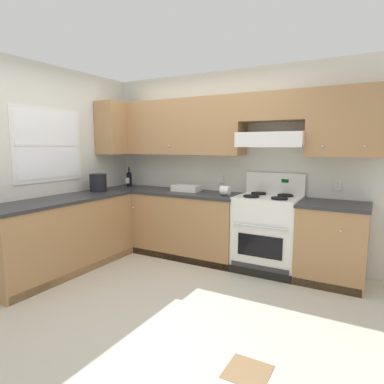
% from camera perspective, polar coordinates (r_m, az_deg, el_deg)
% --- Properties ---
extents(ground_plane, '(7.04, 7.04, 0.00)m').
position_cam_1_polar(ground_plane, '(3.75, -7.96, -16.44)').
color(ground_plane, beige).
extents(floor_accent_tile, '(0.30, 0.30, 0.01)m').
position_cam_1_polar(floor_accent_tile, '(2.63, 9.50, -28.00)').
color(floor_accent_tile, olive).
rests_on(floor_accent_tile, ground_plane).
extents(wall_back, '(4.68, 0.57, 2.55)m').
position_cam_1_polar(wall_back, '(4.56, 7.56, 7.04)').
color(wall_back, silver).
rests_on(wall_back, ground_plane).
extents(wall_left, '(0.47, 4.00, 2.55)m').
position_cam_1_polar(wall_left, '(4.71, -22.21, 4.90)').
color(wall_left, silver).
rests_on(wall_left, ground_plane).
extents(counter_back_run, '(3.60, 0.65, 0.91)m').
position_cam_1_polar(counter_back_run, '(4.57, 2.20, -5.93)').
color(counter_back_run, '#A87A4C').
rests_on(counter_back_run, ground_plane).
extents(counter_left_run, '(0.63, 1.91, 0.91)m').
position_cam_1_polar(counter_left_run, '(4.43, -21.13, -6.90)').
color(counter_left_run, '#A87A4C').
rests_on(counter_left_run, ground_plane).
extents(stove, '(0.76, 0.62, 1.20)m').
position_cam_1_polar(stove, '(4.26, 12.76, -6.76)').
color(stove, white).
rests_on(stove, ground_plane).
extents(wine_bottle, '(0.08, 0.08, 0.32)m').
position_cam_1_polar(wine_bottle, '(5.31, -10.70, 2.31)').
color(wine_bottle, black).
rests_on(wine_bottle, counter_back_run).
extents(bowl, '(0.39, 0.21, 0.08)m').
position_cam_1_polar(bowl, '(4.67, -0.98, 0.48)').
color(bowl, white).
rests_on(bowl, counter_back_run).
extents(bucket, '(0.24, 0.24, 0.24)m').
position_cam_1_polar(bucket, '(4.82, -15.76, 1.60)').
color(bucket, black).
rests_on(bucket, counter_left_run).
extents(paper_towel_roll, '(0.12, 0.12, 0.12)m').
position_cam_1_polar(paper_towel_roll, '(4.31, 5.71, 0.23)').
color(paper_towel_roll, white).
rests_on(paper_towel_roll, counter_back_run).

